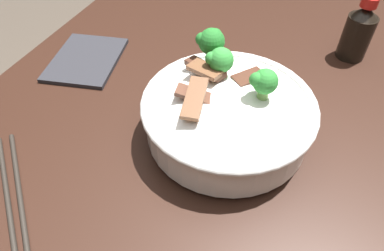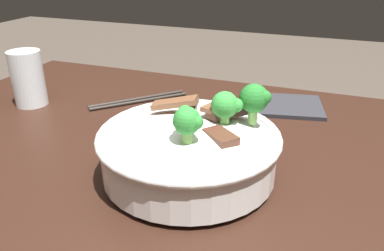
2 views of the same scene
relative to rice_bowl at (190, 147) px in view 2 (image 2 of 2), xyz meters
The scene contains 5 objects.
dining_table 0.17m from the rice_bowl, 10.70° to the right, with size 1.28×0.89×0.80m.
rice_bowl is the anchor object (origin of this frame).
drinking_glass 0.43m from the rice_bowl, 161.08° to the left, with size 0.06×0.06×0.11m.
chopsticks_pair 0.32m from the rice_bowl, 131.85° to the left, with size 0.16×0.17×0.01m.
folded_napkin 0.33m from the rice_bowl, 75.08° to the left, with size 0.16×0.12×0.01m, color #28282D.
Camera 2 is at (0.13, -0.43, 1.10)m, focal length 35.85 mm.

